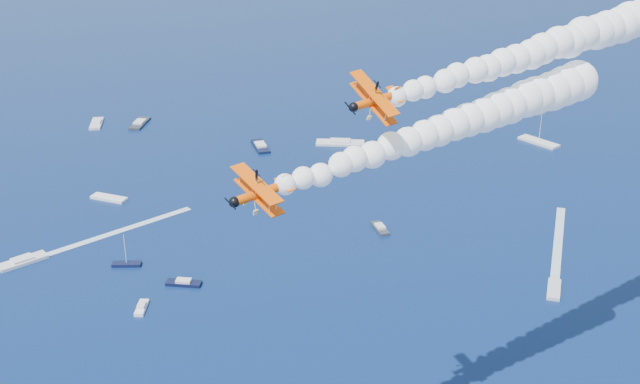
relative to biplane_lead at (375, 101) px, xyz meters
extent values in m
cube|color=silver|center=(-53.08, 83.94, -59.62)|extent=(11.27, 7.78, 0.70)
cube|color=silver|center=(55.20, 42.47, -59.62)|extent=(6.63, 8.48, 0.70)
cube|color=white|center=(-28.85, 57.54, -59.62)|extent=(3.43, 6.06, 0.70)
cube|color=silver|center=(94.15, 121.38, -59.62)|extent=(9.30, 13.17, 0.70)
cube|color=white|center=(-33.25, 113.42, -59.62)|extent=(9.55, 8.13, 0.70)
cube|color=#292D37|center=(-21.56, 169.41, -59.62)|extent=(7.81, 11.92, 0.70)
cube|color=silver|center=(-34.99, 172.82, -59.62)|extent=(4.97, 11.18, 0.70)
cube|color=silver|center=(35.76, 136.12, -59.62)|extent=(15.20, 9.06, 0.70)
cube|color=black|center=(11.92, 139.49, -59.62)|extent=(3.94, 11.30, 0.70)
cube|color=#2F343E|center=(29.04, 78.75, -59.62)|extent=(2.65, 7.42, 0.70)
cube|color=black|center=(-30.77, 76.64, -59.62)|extent=(6.68, 3.52, 0.70)
cube|color=black|center=(-19.52, 65.09, -59.62)|extent=(7.83, 5.07, 0.70)
cube|color=white|center=(-31.02, 94.41, -59.94)|extent=(35.19, 18.10, 0.04)
cube|color=white|center=(67.35, 62.19, -59.94)|extent=(21.63, 33.40, 0.04)
camera|label=1|loc=(-31.50, -91.95, 31.86)|focal=47.32mm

